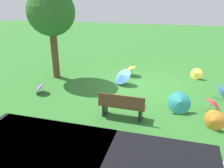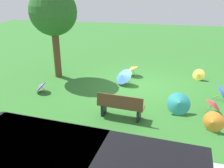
{
  "view_description": "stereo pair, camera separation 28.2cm",
  "coord_description": "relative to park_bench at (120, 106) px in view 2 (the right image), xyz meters",
  "views": [
    {
      "loc": [
        -0.8,
        10.3,
        4.24
      ],
      "look_at": [
        0.97,
        1.49,
        0.6
      ],
      "focal_mm": 38.57,
      "sensor_mm": 36.0,
      "label": 1
    },
    {
      "loc": [
        -1.08,
        10.24,
        4.24
      ],
      "look_at": [
        0.97,
        1.49,
        0.6
      ],
      "focal_mm": 38.57,
      "sensor_mm": 36.0,
      "label": 2
    }
  ],
  "objects": [
    {
      "name": "shade_tree",
      "position": [
        3.88,
        -3.4,
        2.67
      ],
      "size": [
        2.22,
        2.22,
        4.29
      ],
      "color": "brown",
      "rests_on": "ground"
    },
    {
      "name": "parasol_blue_0",
      "position": [
        0.49,
        -3.05,
        -0.03
      ],
      "size": [
        1.09,
        1.09,
        0.79
      ],
      "color": "tan",
      "rests_on": "ground"
    },
    {
      "name": "parasol_red_2",
      "position": [
        -3.19,
        -1.12,
        -0.09
      ],
      "size": [
        0.63,
        0.67,
        0.6
      ],
      "color": "tan",
      "rests_on": "ground"
    },
    {
      "name": "parasol_teal_0",
      "position": [
        -1.96,
        -0.77,
        -0.05
      ],
      "size": [
        0.91,
        0.9,
        0.8
      ],
      "color": "tan",
      "rests_on": "ground"
    },
    {
      "name": "parasol_orange_1",
      "position": [
        0.27,
        -4.35,
        -0.04
      ],
      "size": [
        0.72,
        0.73,
        0.62
      ],
      "color": "tan",
      "rests_on": "ground"
    },
    {
      "name": "parasol_orange_0",
      "position": [
        -2.96,
        0.18,
        -0.13
      ],
      "size": [
        0.73,
        0.69,
        0.68
      ],
      "color": "tan",
      "rests_on": "ground"
    },
    {
      "name": "park_bench",
      "position": [
        0.0,
        0.0,
        0.0
      ],
      "size": [
        1.64,
        0.63,
        0.9
      ],
      "color": "brown",
      "rests_on": "ground"
    },
    {
      "name": "parasol_yellow_0",
      "position": [
        -2.97,
        -4.45,
        -0.18
      ],
      "size": [
        0.71,
        0.65,
        0.57
      ],
      "color": "tan",
      "rests_on": "ground"
    },
    {
      "name": "parasol_purple_0",
      "position": [
        3.79,
        -1.38,
        -0.19
      ],
      "size": [
        0.57,
        0.61,
        0.53
      ],
      "color": "tan",
      "rests_on": "ground"
    },
    {
      "name": "ground",
      "position": [
        -0.31,
        -3.04,
        -0.47
      ],
      "size": [
        40.0,
        40.0,
        0.0
      ],
      "primitive_type": "plane",
      "color": "#2D6B28"
    }
  ]
}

